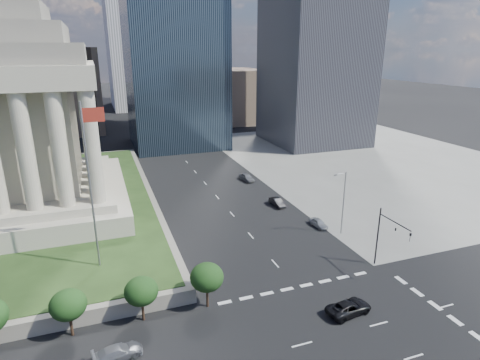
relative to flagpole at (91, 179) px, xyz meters
name	(u,v)px	position (x,y,z in m)	size (l,w,h in m)	color
ground	(169,141)	(21.83, 76.00, -13.11)	(500.00, 500.00, 0.00)	black
sidewalk_ne	(372,160)	(67.83, 36.00, -13.10)	(68.00, 90.00, 0.03)	slate
flagpole	(91,179)	(0.00, 0.00, 0.00)	(2.52, 0.24, 20.00)	slate
midrise_glass	(173,39)	(23.83, 71.00, 16.89)	(26.00, 26.00, 60.00)	black
building_filler_ne	(234,95)	(53.83, 106.00, -3.11)	(20.00, 30.00, 20.00)	brown
building_filler_nw	(64,90)	(-8.17, 106.00, 0.89)	(24.00, 30.00, 28.00)	brown
traffic_signal_ne	(388,233)	(34.33, -10.30, -7.86)	(0.30, 5.74, 8.00)	black
street_lamp_north	(343,199)	(35.16, 1.00, -7.45)	(2.13, 0.22, 10.00)	slate
pickup_truck	(349,308)	(24.88, -16.38, -12.40)	(2.38, 5.17, 1.44)	black
suv_grey	(118,352)	(0.94, -14.85, -12.45)	(1.85, 4.55, 1.32)	slate
parked_sedan_near	(319,223)	(33.33, 4.38, -12.47)	(3.76, 1.51, 1.28)	#919599
parked_sedan_mid	(277,202)	(30.83, 14.87, -12.41)	(4.28, 1.49, 1.41)	black
parked_sedan_far	(247,177)	(30.83, 30.59, -12.33)	(4.60, 1.85, 1.57)	slate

